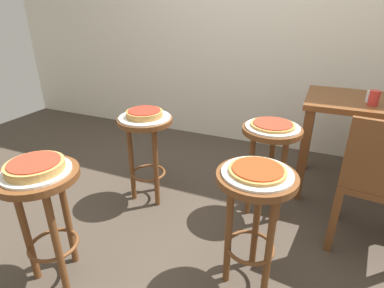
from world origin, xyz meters
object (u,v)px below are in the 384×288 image
at_px(serving_plate_leftside, 145,117).
at_px(condiment_shaker, 369,96).
at_px(stool_leftside, 146,140).
at_px(stool_rear, 270,151).
at_px(pizza_middle, 258,170).
at_px(pizza_foreground, 35,166).
at_px(serving_plate_middle, 257,173).
at_px(wooden_chair, 380,182).
at_px(dining_table, 378,119).
at_px(pizza_rear, 273,125).
at_px(stool_middle, 254,204).
at_px(cup_near_edge, 374,98).
at_px(serving_plate_foreground, 36,171).
at_px(pizza_leftside, 144,113).
at_px(serving_plate_rear, 272,127).
at_px(stool_foreground, 44,202).

relative_size(serving_plate_leftside, condiment_shaker, 4.38).
relative_size(stool_leftside, stool_rear, 1.00).
bearing_deg(serving_plate_leftside, pizza_middle, -27.57).
xyz_separation_m(stool_leftside, serving_plate_leftside, (0.00, 0.00, 0.17)).
height_order(pizza_foreground, stool_leftside, pizza_foreground).
relative_size(serving_plate_middle, wooden_chair, 0.39).
bearing_deg(dining_table, stool_leftside, -154.62).
xyz_separation_m(serving_plate_middle, pizza_rear, (-0.04, 0.63, 0.02)).
distance_m(pizza_foreground, stool_leftside, 0.88).
xyz_separation_m(stool_middle, cup_near_edge, (0.53, 1.03, 0.32)).
xyz_separation_m(stool_middle, condiment_shaker, (0.51, 1.10, 0.31)).
bearing_deg(stool_leftside, dining_table, 25.38).
relative_size(serving_plate_foreground, stool_leftside, 0.49).
height_order(pizza_leftside, dining_table, dining_table).
bearing_deg(pizza_middle, wooden_chair, 40.10).
bearing_deg(cup_near_edge, pizza_foreground, -136.08).
relative_size(serving_plate_leftside, cup_near_edge, 3.54).
relative_size(stool_rear, dining_table, 0.65).
bearing_deg(serving_plate_foreground, serving_plate_leftside, 85.61).
distance_m(stool_leftside, serving_plate_leftside, 0.17).
height_order(serving_plate_rear, cup_near_edge, cup_near_edge).
bearing_deg(serving_plate_leftside, condiment_shaker, 24.80).
bearing_deg(serving_plate_rear, pizza_middle, -86.18).
distance_m(serving_plate_foreground, pizza_leftside, 0.85).
xyz_separation_m(serving_plate_leftside, condiment_shaker, (1.39, 0.64, 0.14)).
bearing_deg(serving_plate_middle, serving_plate_rear, 93.82).
bearing_deg(serving_plate_foreground, pizza_rear, 48.37).
bearing_deg(serving_plate_rear, stool_rear, 0.00).
xyz_separation_m(stool_foreground, pizza_rear, (0.90, 1.02, 0.19)).
distance_m(serving_plate_foreground, dining_table, 2.20).
distance_m(serving_plate_rear, dining_table, 0.84).
bearing_deg(stool_foreground, pizza_leftside, 85.61).
distance_m(serving_plate_rear, cup_near_edge, 0.72).
bearing_deg(pizza_foreground, pizza_middle, 22.52).
distance_m(pizza_foreground, dining_table, 2.20).
height_order(stool_leftside, dining_table, dining_table).
distance_m(pizza_foreground, wooden_chair, 1.78).
distance_m(pizza_leftside, serving_plate_rear, 0.86).
bearing_deg(condiment_shaker, dining_table, 33.47).
bearing_deg(stool_leftside, serving_plate_middle, -27.57).
height_order(serving_plate_foreground, wooden_chair, wooden_chair).
distance_m(stool_leftside, cup_near_edge, 1.56).
relative_size(stool_middle, stool_leftside, 1.00).
bearing_deg(serving_plate_middle, stool_foreground, -157.48).
xyz_separation_m(serving_plate_foreground, pizza_rear, (0.90, 1.02, 0.02)).
bearing_deg(dining_table, condiment_shaker, -146.53).
bearing_deg(pizza_leftside, serving_plate_rear, 11.16).
bearing_deg(dining_table, serving_plate_rear, -140.14).
distance_m(pizza_middle, stool_rear, 0.65).
relative_size(serving_plate_leftside, stool_rear, 0.55).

